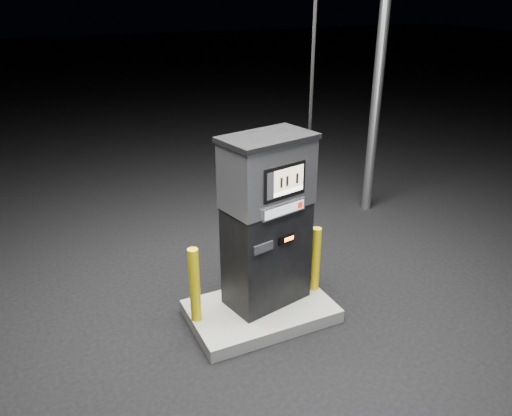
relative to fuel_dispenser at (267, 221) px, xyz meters
name	(u,v)px	position (x,y,z in m)	size (l,w,h in m)	color
ground	(261,316)	(-0.12, -0.10, -1.15)	(80.00, 80.00, 0.00)	black
pump_island	(261,311)	(-0.12, -0.10, -1.08)	(1.60, 1.00, 0.15)	slate
fuel_dispenser	(267,221)	(0.00, 0.00, 0.00)	(1.12, 0.76, 4.04)	black
bollard_left	(195,285)	(-0.86, -0.02, -0.57)	(0.11, 0.11, 0.86)	gold
bollard_right	(316,259)	(0.62, -0.05, -0.60)	(0.11, 0.11, 0.80)	gold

